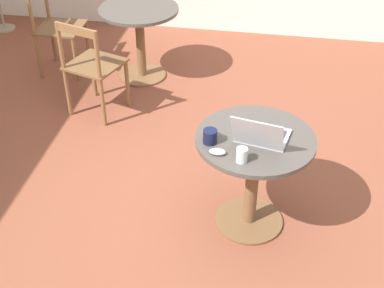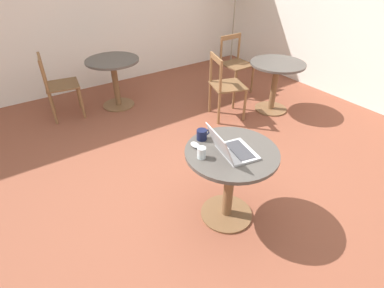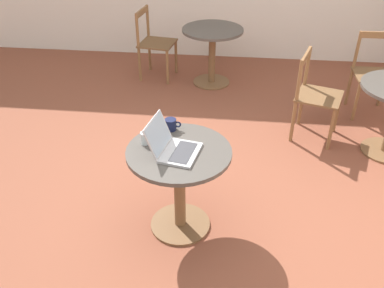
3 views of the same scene
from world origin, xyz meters
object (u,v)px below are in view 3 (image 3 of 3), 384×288
chair_mid_left (315,96)px  drinking_glass (145,138)px  laptop (173,147)px  chair_far_left (154,44)px  cafe_table_near (179,173)px  chair_mid_back (373,74)px  mouse (155,131)px  mug (171,124)px  cafe_table_far (212,44)px

chair_mid_left → drinking_glass: bearing=-135.0°
laptop → chair_far_left: bearing=103.4°
cafe_table_near → drinking_glass: drinking_glass is taller
chair_mid_back → laptop: laptop is taller
laptop → mouse: 0.30m
cafe_table_near → mug: size_ratio=6.03×
chair_mid_back → chair_far_left: 2.64m
laptop → mug: (-0.06, 0.30, -0.00)m
cafe_table_far → chair_far_left: bearing=171.2°
cafe_table_near → chair_mid_back: (1.86, 2.07, -0.06)m
drinking_glass → chair_far_left: bearing=99.4°
cafe_table_near → chair_far_left: size_ratio=0.85×
cafe_table_near → laptop: laptop is taller
cafe_table_near → drinking_glass: bearing=165.9°
mouse → drinking_glass: drinking_glass is taller
chair_mid_left → laptop: size_ratio=2.32×
chair_mid_left → drinking_glass: (-1.40, -1.40, 0.30)m
chair_mid_left → cafe_table_near: bearing=-128.3°
cafe_table_near → mouse: 0.36m
chair_far_left → laptop: 2.86m
chair_far_left → drinking_glass: (0.44, -2.68, 0.30)m
cafe_table_near → chair_far_left: chair_far_left is taller
chair_mid_left → mouse: chair_mid_left is taller
laptop → mouse: size_ratio=3.77×
cafe_table_far → laptop: size_ratio=1.97×
laptop → chair_mid_back: bearing=47.9°
chair_mid_left → chair_far_left: (-1.85, 1.28, 0.00)m
cafe_table_far → chair_mid_back: (1.80, -0.56, -0.06)m
drinking_glass → mug: bearing=53.5°
laptop → drinking_glass: bearing=156.5°
chair_far_left → laptop: bearing=-76.6°
drinking_glass → laptop: bearing=-23.5°
mouse → chair_mid_left: bearing=42.7°
cafe_table_near → mouse: bearing=134.5°
chair_far_left → mug: bearing=-76.4°
chair_mid_back → mouse: size_ratio=8.77×
chair_mid_back → mug: size_ratio=7.11×
mouse → cafe_table_far: bearing=83.8°
cafe_table_far → chair_far_left: (-0.75, 0.12, -0.06)m
drinking_glass → cafe_table_far: bearing=83.2°
chair_mid_left → laptop: bearing=-128.5°
cafe_table_far → mouse: (-0.26, -2.41, 0.21)m
drinking_glass → chair_mid_back: bearing=43.5°
chair_mid_back → chair_far_left: size_ratio=1.00×
cafe_table_far → chair_far_left: 0.76m
mug → cafe_table_near: bearing=-70.3°
cafe_table_far → drinking_glass: bearing=-96.8°
chair_far_left → chair_mid_back: bearing=-14.8°
cafe_table_far → mug: size_ratio=6.03×
chair_mid_back → laptop: bearing=-132.1°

